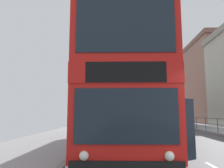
{
  "coord_description": "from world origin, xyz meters",
  "views": [
    {
      "loc": [
        -2.73,
        -3.62,
        1.53
      ],
      "look_at": [
        -2.98,
        4.14,
        2.58
      ],
      "focal_mm": 34.99,
      "sensor_mm": 36.0,
      "label": 1
    }
  ],
  "objects": [
    {
      "name": "background_bus_far_lane",
      "position": [
        2.73,
        24.12,
        1.63
      ],
      "size": [
        2.85,
        11.07,
        2.96
      ],
      "color": "#19512D",
      "rests_on": "ground"
    },
    {
      "name": "background_building_00",
      "position": [
        14.09,
        33.26,
        6.85
      ],
      "size": [
        9.31,
        13.72,
        13.64
      ],
      "color": "#936656",
      "rests_on": "ground"
    },
    {
      "name": "background_building_02",
      "position": [
        17.04,
        46.95,
        5.61
      ],
      "size": [
        9.94,
        17.81,
        11.16
      ],
      "color": "slate",
      "rests_on": "ground"
    },
    {
      "name": "double_decker_bus_main",
      "position": [
        -2.64,
        6.63,
        2.3
      ],
      "size": [
        3.3,
        11.47,
        4.39
      ],
      "color": "red",
      "rests_on": "ground"
    }
  ]
}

